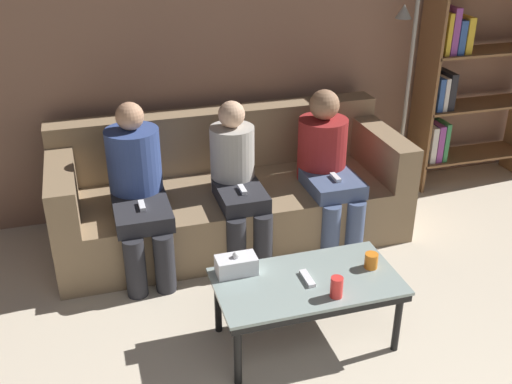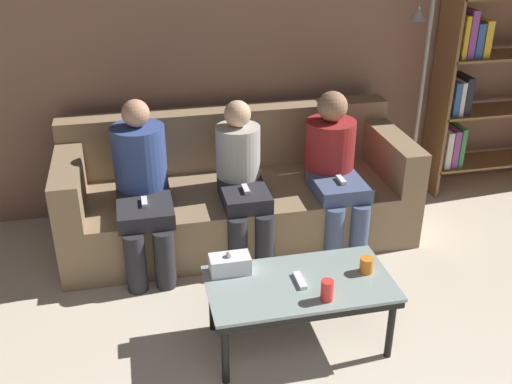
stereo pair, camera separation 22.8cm
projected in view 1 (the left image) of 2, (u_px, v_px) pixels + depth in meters
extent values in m
cube|color=#8C6651|center=(208.00, 40.00, 4.33)|extent=(12.00, 0.06, 2.60)
cube|color=#897051|center=(232.00, 211.00, 4.31)|extent=(2.43, 0.94, 0.40)
cube|color=#897051|center=(218.00, 138.00, 4.44)|extent=(2.43, 0.20, 0.45)
cube|color=#897051|center=(62.00, 186.00, 3.87)|extent=(0.18, 0.94, 0.31)
cube|color=#897051|center=(378.00, 148.00, 4.44)|extent=(0.18, 0.94, 0.31)
cube|color=#8C9E99|center=(307.00, 281.00, 3.20)|extent=(0.99, 0.53, 0.02)
cube|color=black|center=(307.00, 286.00, 3.21)|extent=(0.97, 0.52, 0.04)
cylinder|color=black|center=(238.00, 357.00, 3.00)|extent=(0.04, 0.04, 0.35)
cylinder|color=black|center=(397.00, 324.00, 3.23)|extent=(0.04, 0.04, 0.35)
cylinder|color=black|center=(218.00, 306.00, 3.37)|extent=(0.04, 0.04, 0.35)
cylinder|color=black|center=(362.00, 280.00, 3.60)|extent=(0.04, 0.04, 0.35)
cylinder|color=red|center=(337.00, 287.00, 3.04)|extent=(0.07, 0.07, 0.11)
cylinder|color=orange|center=(371.00, 261.00, 3.28)|extent=(0.07, 0.07, 0.09)
cube|color=white|center=(236.00, 265.00, 3.23)|extent=(0.22, 0.12, 0.10)
sphere|color=white|center=(236.00, 255.00, 3.20)|extent=(0.04, 0.04, 0.04)
cube|color=white|center=(307.00, 278.00, 3.19)|extent=(0.04, 0.15, 0.02)
cube|color=brown|center=(426.00, 83.00, 4.75)|extent=(0.02, 0.32, 1.80)
cube|color=brown|center=(467.00, 154.00, 5.18)|extent=(0.99, 0.32, 0.02)
cube|color=silver|center=(427.00, 142.00, 5.00)|extent=(0.05, 0.24, 0.31)
cube|color=#8E4293|center=(434.00, 140.00, 5.01)|extent=(0.05, 0.24, 0.32)
cube|color=#38844C|center=(440.00, 139.00, 5.03)|extent=(0.04, 0.24, 0.33)
cube|color=brown|center=(475.00, 105.00, 4.98)|extent=(0.99, 0.32, 0.02)
cube|color=#33569E|center=(434.00, 92.00, 4.81)|extent=(0.05, 0.24, 0.27)
cube|color=silver|center=(439.00, 92.00, 4.82)|extent=(0.04, 0.24, 0.27)
cube|color=#232328|center=(445.00, 89.00, 4.83)|extent=(0.06, 0.24, 0.30)
cube|color=brown|center=(485.00, 51.00, 4.77)|extent=(0.99, 0.32, 0.02)
cube|color=gold|center=(442.00, 32.00, 4.59)|extent=(0.04, 0.24, 0.32)
cube|color=#8E4293|center=(448.00, 30.00, 4.60)|extent=(0.06, 0.24, 0.36)
cube|color=#33569E|center=(454.00, 35.00, 4.64)|extent=(0.06, 0.24, 0.26)
cube|color=gold|center=(462.00, 34.00, 4.65)|extent=(0.06, 0.24, 0.28)
cylinder|color=gray|center=(395.00, 195.00, 4.96)|extent=(0.26, 0.26, 0.02)
cylinder|color=gray|center=(407.00, 95.00, 4.57)|extent=(0.03, 0.03, 1.74)
cone|color=gray|center=(404.00, 11.00, 4.30)|extent=(0.12, 0.12, 0.10)
cylinder|color=#28282D|center=(135.00, 267.00, 3.67)|extent=(0.13, 0.13, 0.40)
cylinder|color=#28282D|center=(165.00, 263.00, 3.71)|extent=(0.13, 0.13, 0.40)
cube|color=#28282D|center=(142.00, 211.00, 3.78)|extent=(0.35, 0.48, 0.10)
cylinder|color=#334784|center=(135.00, 167.00, 3.90)|extent=(0.35, 0.35, 0.51)
sphere|color=tan|center=(130.00, 116.00, 3.74)|extent=(0.18, 0.18, 0.18)
cube|color=white|center=(142.00, 206.00, 3.71)|extent=(0.04, 0.12, 0.02)
cylinder|color=#28282D|center=(236.00, 246.00, 3.89)|extent=(0.13, 0.13, 0.40)
cylinder|color=#28282D|center=(263.00, 242.00, 3.94)|extent=(0.13, 0.13, 0.40)
cube|color=#28282D|center=(241.00, 196.00, 3.98)|extent=(0.30, 0.42, 0.10)
cylinder|color=#B7B2A8|center=(232.00, 159.00, 4.08)|extent=(0.30, 0.30, 0.46)
sphere|color=#DBAD89|center=(232.00, 114.00, 3.93)|extent=(0.18, 0.18, 0.18)
cube|color=white|center=(242.00, 189.00, 3.91)|extent=(0.04, 0.12, 0.02)
cylinder|color=#47567A|center=(330.00, 232.00, 4.05)|extent=(0.13, 0.13, 0.40)
cylinder|color=#47567A|center=(355.00, 228.00, 4.10)|extent=(0.13, 0.13, 0.40)
cube|color=#47567A|center=(332.00, 183.00, 4.14)|extent=(0.35, 0.43, 0.10)
cylinder|color=maroon|center=(322.00, 149.00, 4.25)|extent=(0.35, 0.35, 0.45)
sphere|color=#997051|center=(324.00, 105.00, 4.10)|extent=(0.21, 0.21, 0.21)
cube|color=white|center=(335.00, 177.00, 4.08)|extent=(0.04, 0.12, 0.02)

